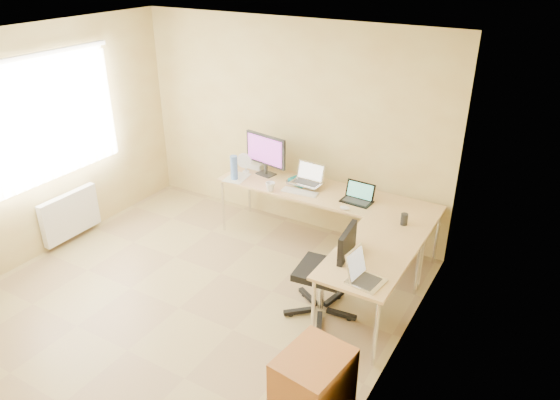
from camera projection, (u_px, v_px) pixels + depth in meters
The scene contains 25 objects.
floor at pixel (179, 308), 5.32m from camera, with size 4.50×4.50×0.00m, color #A18D5A.
ceiling at pixel (151, 47), 4.17m from camera, with size 4.50×4.50×0.00m, color white.
wall_back at pixel (289, 126), 6.49m from camera, with size 4.50×4.50×0.00m, color tan.
wall_left at pixel (20, 151), 5.70m from camera, with size 4.50×4.50×0.00m, color tan.
wall_right at pixel (387, 256), 3.79m from camera, with size 4.50×4.50×0.00m, color tan.
desk_main at pixel (324, 219), 6.26m from camera, with size 2.65×0.70×0.73m, color tan.
desk_return at pixel (369, 286), 5.05m from camera, with size 0.70×1.30×0.73m, color tan.
monitor at pixel (266, 155), 6.44m from camera, with size 0.62×0.20×0.53m, color black.
book_stack at pixel (305, 180), 6.35m from camera, with size 0.24×0.33×0.06m, color #106464.
laptop_center at pixel (307, 174), 6.13m from camera, with size 0.36×0.28×0.23m, color silver.
laptop_black at pixel (357, 193), 5.82m from camera, with size 0.34×0.25×0.22m, color black.
keyboard at pixel (300, 192), 6.07m from camera, with size 0.43×0.12×0.02m, color silver.
mouse at pixel (345, 208), 5.69m from camera, with size 0.11×0.07×0.04m, color silver.
mug at pixel (270, 187), 6.11m from camera, with size 0.11×0.11×0.11m, color silver.
cd_stack at pixel (291, 182), 6.32m from camera, with size 0.12×0.12×0.03m, color #A19FBC.
water_bottle at pixel (234, 168), 6.36m from camera, with size 0.09×0.09×0.31m, color #5078C3.
papers at pixel (237, 178), 6.47m from camera, with size 0.24×0.34×0.01m, color beige.
white_box at pixel (256, 165), 6.73m from camera, with size 0.19×0.14×0.07m, color silver.
desk_fan at pixel (246, 164), 6.57m from camera, with size 0.19×0.19×0.24m, color silver.
black_cup at pixel (404, 219), 5.37m from camera, with size 0.07×0.07×0.12m, color black.
laptop_return at pixel (367, 271), 4.43m from camera, with size 0.27×0.34×0.23m, color silver.
office_chair at pixel (322, 270), 5.05m from camera, with size 0.61×0.61×1.02m, color black.
cabinet at pixel (313, 396), 3.83m from camera, with size 0.43×0.54×0.74m, color #A2703D.
radiator at pixel (70, 215), 6.40m from camera, with size 0.09×0.80×0.55m, color white.
window at pixel (50, 120), 5.88m from camera, with size 0.10×1.80×1.40m, color white.
Camera 1 is at (3.06, -3.17, 3.35)m, focal length 33.48 mm.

